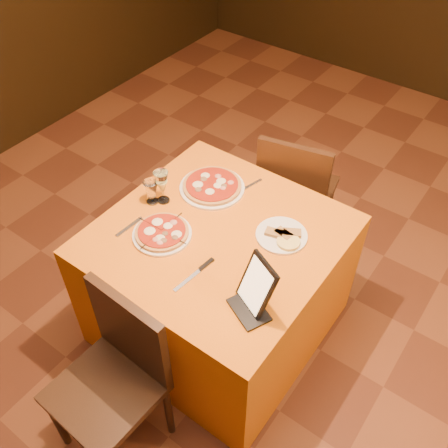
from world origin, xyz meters
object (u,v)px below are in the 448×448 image
Objects in this scene: water_glass at (151,192)px; tablet at (257,285)px; pizza_near at (162,233)px; wine_glass at (162,187)px; pizza_far at (212,187)px; chair_main_near at (105,392)px; main_table at (219,282)px; chair_main_far at (298,189)px.

tablet reaches higher than water_glass.
tablet is at bearing -6.51° from pizza_near.
wine_glass is 0.07m from water_glass.
tablet reaches higher than pizza_far.
chair_main_near is 0.97m from water_glass.
pizza_far is at bearing 132.12° from main_table.
pizza_far is (-0.01, 0.41, -0.00)m from pizza_near.
wine_glass reaches higher than chair_main_near.
chair_main_far is 0.69m from pizza_far.
chair_main_far is (0.00, 1.65, 0.00)m from chair_main_near.
wine_glass is 1.46× the size of water_glass.
main_table is 0.83m from chair_main_far.
main_table is 0.51m from pizza_far.
main_table is at bearing -3.81° from wine_glass.
pizza_near reaches higher than main_table.
chair_main_near is at bearing -78.23° from pizza_far.
main_table is at bearing 77.53° from chair_main_far.
chair_main_far is 2.64× the size of pizza_far.
chair_main_near reaches higher than main_table.
wine_glass is (-0.15, -0.22, 0.08)m from pizza_far.
tablet is at bearing 96.90° from chair_main_far.
water_glass is (-0.41, -0.84, 0.36)m from chair_main_far.
tablet is (0.78, -0.22, 0.06)m from water_glass.
main_table is at bearing 38.80° from pizza_near.
wine_glass is at bearing -174.31° from tablet.
chair_main_near is at bearing -63.06° from water_glass.
pizza_near and pizza_far have the same top height.
chair_main_far is at bearing 65.32° from wine_glass.
main_table is 0.66m from tablet.
pizza_far is at bearing 91.78° from pizza_near.
water_glass is 0.81m from tablet.
wine_glass reaches higher than pizza_near.
chair_main_far is at bearing 64.06° from water_glass.
chair_main_near is at bearing -66.50° from wine_glass.
water_glass is at bearing -125.49° from pizza_far.
tablet reaches higher than chair_main_near.
chair_main_near reaches higher than pizza_far.
pizza_far is 1.82× the size of wine_glass.
chair_main_far is 3.18× the size of pizza_near.
tablet reaches higher than chair_main_far.
wine_glass is (-0.37, 0.85, 0.39)m from chair_main_near.
pizza_near is at bearing -88.22° from pizza_far.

